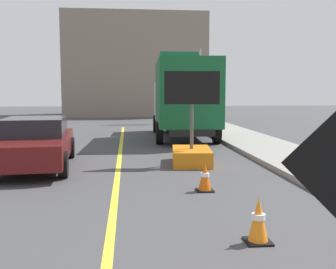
# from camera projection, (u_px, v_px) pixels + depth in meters

# --- Properties ---
(lane_center_stripe) EXTENTS (0.14, 36.00, 0.01)m
(lane_center_stripe) POSITION_uv_depth(u_px,v_px,m) (111.00, 232.00, 6.03)
(lane_center_stripe) COLOR yellow
(lane_center_stripe) RESTS_ON ground
(arrow_board_trailer) EXTENTS (1.60, 1.90, 2.70)m
(arrow_board_trailer) POSITION_uv_depth(u_px,v_px,m) (192.00, 148.00, 11.74)
(arrow_board_trailer) COLOR orange
(arrow_board_trailer) RESTS_ON ground
(box_truck) EXTENTS (2.85, 7.39, 3.43)m
(box_truck) POSITION_uv_depth(u_px,v_px,m) (184.00, 98.00, 18.08)
(box_truck) COLOR black
(box_truck) RESTS_ON ground
(pickup_car) EXTENTS (2.28, 4.78, 1.38)m
(pickup_car) POSITION_uv_depth(u_px,v_px,m) (35.00, 143.00, 11.19)
(pickup_car) COLOR #591414
(pickup_car) RESTS_ON ground
(highway_guide_sign) EXTENTS (2.79, 0.19, 5.00)m
(highway_guide_sign) POSITION_uv_depth(u_px,v_px,m) (188.00, 72.00, 27.06)
(highway_guide_sign) COLOR gray
(highway_guide_sign) RESTS_ON ground
(far_building_block) EXTENTS (12.11, 7.13, 8.74)m
(far_building_block) POSITION_uv_depth(u_px,v_px,m) (135.00, 67.00, 36.26)
(far_building_block) COLOR gray
(far_building_block) RESTS_ON ground
(traffic_cone_near_sign) EXTENTS (0.36, 0.36, 0.65)m
(traffic_cone_near_sign) POSITION_uv_depth(u_px,v_px,m) (258.00, 220.00, 5.60)
(traffic_cone_near_sign) COLOR black
(traffic_cone_near_sign) RESTS_ON ground
(traffic_cone_mid_lane) EXTENTS (0.36, 0.36, 0.61)m
(traffic_cone_mid_lane) POSITION_uv_depth(u_px,v_px,m) (205.00, 177.00, 8.52)
(traffic_cone_mid_lane) COLOR black
(traffic_cone_mid_lane) RESTS_ON ground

